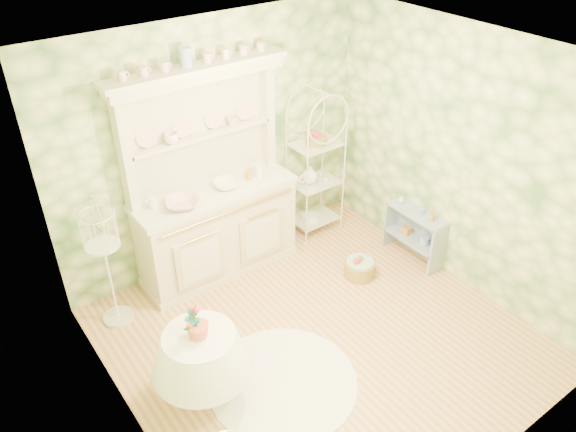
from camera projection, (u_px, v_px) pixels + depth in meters
floor at (319, 338)px, 5.43m from camera, size 3.60×3.60×0.00m
ceiling at (330, 63)px, 3.95m from camera, size 3.60×3.60×0.00m
wall_left at (118, 310)px, 3.80m from camera, size 3.60×3.60×0.00m
wall_right at (463, 163)px, 5.58m from camera, size 3.60×3.60×0.00m
wall_back at (215, 146)px, 5.90m from camera, size 3.60×3.60×0.00m
wall_front at (508, 352)px, 3.48m from camera, size 3.60×3.60×0.00m
kitchen_dresser at (213, 179)px, 5.73m from camera, size 1.87×0.61×2.29m
bakers_rack at (315, 162)px, 6.51m from camera, size 0.58×0.41×1.85m
side_shelf at (414, 236)px, 6.35m from camera, size 0.30×0.72×0.60m
round_table at (202, 363)px, 4.64m from camera, size 0.84×0.84×0.80m
birdcage_stand at (107, 266)px, 5.29m from camera, size 0.33×0.33×1.34m
floor_basket at (360, 268)px, 6.18m from camera, size 0.31×0.31×0.19m
lace_rug at (283, 382)px, 4.97m from camera, size 1.60×1.60×0.01m
bowl_floral at (183, 206)px, 5.53m from camera, size 0.43×0.43×0.08m
bowl_white at (226, 187)px, 5.84m from camera, size 0.30×0.30×0.08m
cup_left at (172, 141)px, 5.41m from camera, size 0.17×0.17×0.11m
cup_right at (232, 123)px, 5.76m from camera, size 0.14×0.14×0.10m
potted_geranium at (193, 326)px, 4.38m from camera, size 0.17×0.15×0.28m
bottle_amber at (432, 215)px, 6.01m from camera, size 0.07×0.07×0.15m
bottle_blue at (421, 211)px, 6.13m from camera, size 0.06×0.06×0.11m
bottle_glass at (401, 200)px, 6.33m from camera, size 0.07×0.07×0.09m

